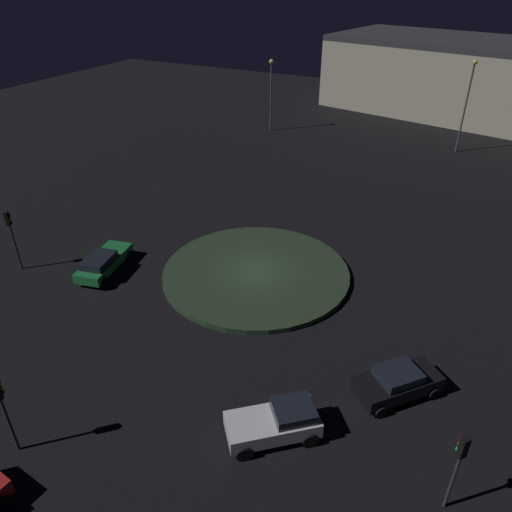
% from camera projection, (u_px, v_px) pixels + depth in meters
% --- Properties ---
extents(ground_plane, '(118.20, 118.20, 0.00)m').
position_uv_depth(ground_plane, '(256.00, 275.00, 31.24)').
color(ground_plane, black).
extents(roundabout_island, '(11.83, 11.83, 0.32)m').
position_uv_depth(roundabout_island, '(256.00, 273.00, 31.16)').
color(roundabout_island, '#263823').
rests_on(roundabout_island, ground_plane).
extents(car_black, '(3.91, 4.14, 1.45)m').
position_uv_depth(car_black, '(398.00, 382.00, 22.29)').
color(car_black, black).
rests_on(car_black, ground_plane).
extents(car_green, '(2.76, 4.82, 1.35)m').
position_uv_depth(car_green, '(103.00, 262.00, 31.19)').
color(car_green, '#1E7238').
rests_on(car_green, ground_plane).
extents(car_white, '(4.03, 3.81, 1.53)m').
position_uv_depth(car_white, '(276.00, 422.00, 20.31)').
color(car_white, white).
rests_on(car_white, ground_plane).
extents(traffic_light_southeast, '(0.39, 0.38, 3.75)m').
position_uv_depth(traffic_light_southeast, '(459.00, 459.00, 16.64)').
color(traffic_light_southeast, '#2D2D2D').
rests_on(traffic_light_southeast, ground_plane).
extents(traffic_light_south, '(0.33, 0.38, 3.87)m').
position_uv_depth(traffic_light_south, '(2.00, 401.00, 18.70)').
color(traffic_light_south, '#2D2D2D').
rests_on(traffic_light_south, ground_plane).
extents(traffic_light_southwest, '(0.39, 0.36, 4.08)m').
position_uv_depth(traffic_light_southwest, '(11.00, 229.00, 30.36)').
color(traffic_light_southwest, '#2D2D2D').
rests_on(traffic_light_southwest, ground_plane).
extents(streetlamp_north, '(0.45, 0.45, 9.08)m').
position_uv_depth(streetlamp_north, '(467.00, 98.00, 48.48)').
color(streetlamp_north, '#4C4C51').
rests_on(streetlamp_north, ground_plane).
extents(streetlamp_northwest, '(0.53, 0.53, 7.89)m').
position_uv_depth(streetlamp_northwest, '(271.00, 84.00, 55.05)').
color(streetlamp_northwest, '#4C4C51').
rests_on(streetlamp_northwest, ground_plane).
extents(store_building, '(34.46, 21.35, 8.93)m').
position_uv_depth(store_building, '(461.00, 77.00, 62.25)').
color(store_building, '#B7B299').
rests_on(store_building, ground_plane).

